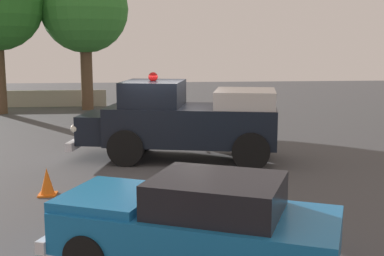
{
  "coord_description": "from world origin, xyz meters",
  "views": [
    {
      "loc": [
        0.65,
        14.64,
        3.44
      ],
      "look_at": [
        -0.78,
        -0.02,
        0.95
      ],
      "focal_mm": 47.4,
      "sensor_mm": 36.0,
      "label": 1
    }
  ],
  "objects": [
    {
      "name": "oak_tree_right",
      "position": [
        3.52,
        -11.95,
        5.07
      ],
      "size": [
        4.41,
        4.41,
        7.32
      ],
      "color": "brown",
      "rests_on": "ground"
    },
    {
      "name": "lawn_chair_by_car",
      "position": [
        -0.19,
        -3.12,
        0.59
      ],
      "size": [
        0.54,
        0.52,
        1.02
      ],
      "color": "#B7BABF",
      "rests_on": "ground"
    },
    {
      "name": "ground_plane",
      "position": [
        0.0,
        0.0,
        0.0
      ],
      "size": [
        60.0,
        60.0,
        0.0
      ],
      "primitive_type": "plane",
      "color": "#424244"
    },
    {
      "name": "classic_hot_rod",
      "position": [
        -0.11,
        7.3,
        0.75
      ],
      "size": [
        4.74,
        3.46,
        1.46
      ],
      "color": "black",
      "rests_on": "ground"
    },
    {
      "name": "traffic_cone",
      "position": [
        2.85,
        3.22,
        0.31
      ],
      "size": [
        0.4,
        0.4,
        0.64
      ],
      "color": "orange",
      "rests_on": "ground"
    },
    {
      "name": "background_fence",
      "position": [
        6.98,
        -13.3,
        0.45
      ],
      "size": [
        8.65,
        0.12,
        0.9
      ],
      "color": "#A8A393",
      "rests_on": "ground"
    },
    {
      "name": "vintage_fire_truck",
      "position": [
        -0.55,
        -0.07,
        1.2
      ],
      "size": [
        6.28,
        3.5,
        2.59
      ],
      "color": "black",
      "rests_on": "ground"
    }
  ]
}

